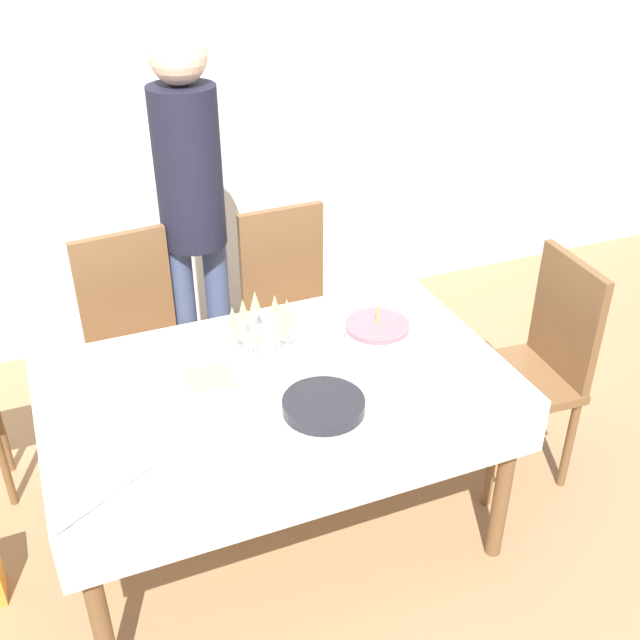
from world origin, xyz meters
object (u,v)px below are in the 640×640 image
dining_chair_far_right (292,306)px  plate_stack_dessert (280,369)px  birthday_cake (377,336)px  person_standing (191,195)px  plate_stack_main (324,405)px  champagne_tray (262,327)px  dining_chair_right_end (536,360)px  dining_chair_far_left (137,337)px

dining_chair_far_right → plate_stack_dessert: (-0.33, -0.78, 0.23)m
birthday_cake → person_standing: (-0.43, 0.92, 0.27)m
birthday_cake → plate_stack_dessert: bearing=-175.9°
dining_chair_far_right → plate_stack_main: 1.08m
champagne_tray → plate_stack_main: bearing=-81.4°
birthday_cake → person_standing: bearing=115.2°
dining_chair_right_end → person_standing: (-1.15, 0.97, 0.53)m
dining_chair_far_left → plate_stack_dessert: dining_chair_far_left is taller
dining_chair_far_left → person_standing: 0.64m
dining_chair_far_left → birthday_cake: dining_chair_far_left is taller
plate_stack_dessert → person_standing: size_ratio=0.11×
birthday_cake → dining_chair_right_end: bearing=-3.4°
champagne_tray → plate_stack_main: champagne_tray is taller
champagne_tray → birthday_cake: bearing=-22.2°
dining_chair_far_left → champagne_tray: size_ratio=2.81×
champagne_tray → dining_chair_far_right: bearing=60.9°
dining_chair_far_left → plate_stack_main: (0.44, -1.02, 0.23)m
plate_stack_main → plate_stack_dessert: (-0.06, 0.24, 0.00)m
dining_chair_far_left → dining_chair_far_right: same height
dining_chair_far_left → champagne_tray: 0.76m
champagne_tray → plate_stack_main: 0.44m
dining_chair_far_right → person_standing: 0.68m
dining_chair_far_left → birthday_cake: size_ratio=4.23×
dining_chair_far_left → plate_stack_main: size_ratio=3.63×
dining_chair_far_right → dining_chair_right_end: (0.76, -0.80, 0.00)m
dining_chair_far_right → plate_stack_main: bearing=-104.6°
dining_chair_right_end → dining_chair_far_left: bearing=151.6°
plate_stack_main → birthday_cake: bearing=39.9°
dining_chair_right_end → birthday_cake: 0.76m
dining_chair_far_left → champagne_tray: bearing=-57.9°
dining_chair_far_right → plate_stack_dessert: dining_chair_far_right is taller
plate_stack_main → person_standing: size_ratio=0.15×
dining_chair_far_left → champagne_tray: dining_chair_far_left is taller
dining_chair_right_end → birthday_cake: dining_chair_right_end is taller
champagne_tray → person_standing: bearing=93.7°
champagne_tray → dining_chair_far_left: bearing=122.1°
birthday_cake → plate_stack_main: birthday_cake is taller
dining_chair_far_right → dining_chair_far_left: bearing=-180.0°
birthday_cake → plate_stack_dessert: (-0.38, -0.03, -0.03)m
plate_stack_main → dining_chair_far_right: bearing=75.4°
dining_chair_right_end → person_standing: bearing=139.9°
dining_chair_far_right → plate_stack_main: dining_chair_far_right is taller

